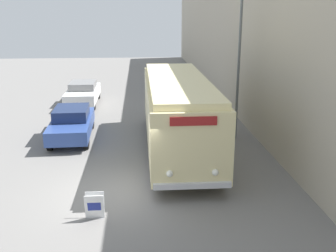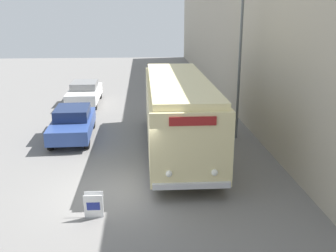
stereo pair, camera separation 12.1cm
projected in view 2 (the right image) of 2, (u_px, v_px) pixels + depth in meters
name	position (u px, v px, depth m)	size (l,w,h in m)	color
ground_plane	(121.00, 193.00, 13.46)	(80.00, 80.00, 0.00)	slate
building_wall_right	(242.00, 45.00, 22.27)	(0.30, 60.00, 8.16)	#B2A893
vintage_bus	(178.00, 110.00, 17.08)	(2.67, 10.10, 3.22)	black
sign_board	(94.00, 206.00, 11.74)	(0.56, 0.30, 0.80)	gray
streetlamp	(241.00, 46.00, 18.00)	(0.36, 0.36, 6.87)	#595E60
parked_car_near	(73.00, 123.00, 19.00)	(2.02, 4.68, 1.51)	black
parked_car_mid	(85.00, 93.00, 25.99)	(1.93, 4.71, 1.46)	black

